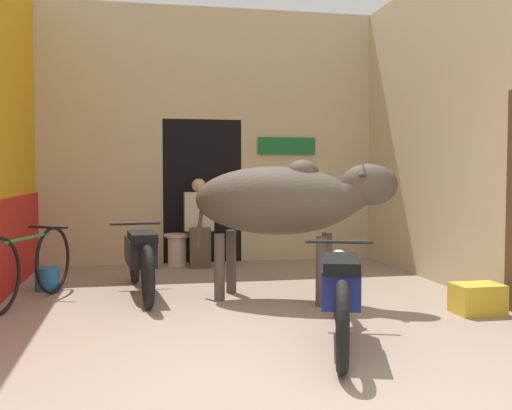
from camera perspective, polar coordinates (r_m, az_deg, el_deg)
ground_plane at (r=4.12m, az=4.50°, el=-15.56°), size 30.00×30.00×0.00m
wall_back_with_doorway at (r=9.05m, az=-4.76°, el=4.73°), size 4.90×0.93×3.72m
wall_right_with_door at (r=7.19m, az=18.98°, el=7.06°), size 0.22×4.99×3.72m
cow at (r=6.16m, az=2.71°, el=0.43°), size 2.13×1.41×1.45m
motorcycle_near at (r=4.69m, az=8.02°, el=-7.92°), size 0.81×1.97×0.74m
motorcycle_far at (r=6.59m, az=-10.96°, el=-4.75°), size 0.58×2.05×0.74m
bicycle at (r=6.45m, az=-20.88°, el=-5.50°), size 0.67×1.68×0.75m
shopkeeper_seated at (r=8.39m, az=-5.42°, el=-1.50°), size 0.41×0.33×1.24m
plastic_stool at (r=8.53m, az=-7.52°, el=-4.18°), size 0.37×0.37×0.46m
crate at (r=6.02m, az=20.33°, el=-8.37°), size 0.44×0.32×0.28m
bucket at (r=7.14m, az=-19.26°, el=-6.66°), size 0.26×0.26×0.26m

